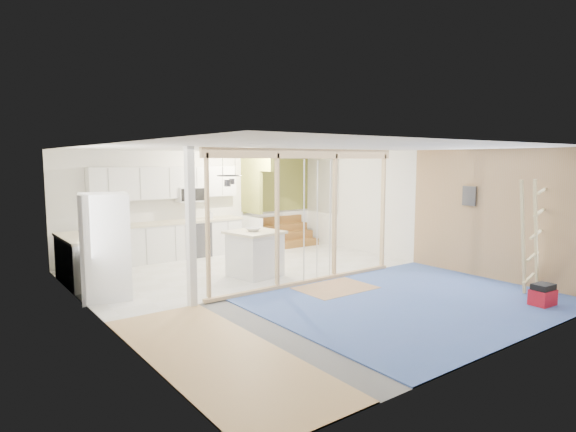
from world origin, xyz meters
TOP-DOWN VIEW (x-y plane):
  - room at (0.00, 0.00)m, footprint 7.01×8.01m
  - floor_overlays at (0.07, 0.06)m, footprint 7.00×8.00m
  - stud_frame at (-0.27, -0.00)m, footprint 4.66×0.14m
  - base_cabinets at (-1.61, 3.36)m, footprint 4.45×2.24m
  - upper_cabinets at (-0.84, 3.82)m, footprint 3.60×0.41m
  - green_partition at (2.04, 3.66)m, footprint 2.25×1.51m
  - pot_rack at (-0.31, 1.89)m, footprint 0.52×0.52m
  - sheathing_panel at (3.48, -2.00)m, footprint 0.02×4.00m
  - electrical_panel at (3.43, -1.40)m, footprint 0.04×0.30m
  - ceiling_light at (1.40, 3.00)m, footprint 0.32×0.32m
  - fridge at (-3.08, 1.29)m, footprint 0.95×0.92m
  - island at (-0.18, 1.10)m, footprint 1.11×1.11m
  - bowl at (-0.21, 1.11)m, footprint 0.33×0.33m
  - soap_bottle_a at (-2.50, 3.63)m, footprint 0.17×0.17m
  - soap_bottle_b at (0.15, 3.62)m, footprint 0.12×0.12m
  - toolbox at (2.52, -3.40)m, footprint 0.41×0.32m
  - ladder at (3.04, -2.90)m, footprint 1.10×0.10m

SIDE VIEW (x-z plane):
  - floor_overlays at x=0.07m, z-range 0.00..0.02m
  - toolbox at x=2.52m, z-range -0.01..0.36m
  - base_cabinets at x=-1.61m, z-range 0.00..0.93m
  - island at x=-0.18m, z-range 0.00..0.94m
  - fridge at x=-3.08m, z-range 0.00..1.82m
  - green_partition at x=2.04m, z-range -0.36..2.24m
  - bowl at x=-0.21m, z-range 0.95..1.01m
  - soap_bottle_b at x=0.15m, z-range 0.93..1.15m
  - ladder at x=3.04m, z-range 0.02..2.06m
  - soap_bottle_a at x=-2.50m, z-range 0.93..1.27m
  - sheathing_panel at x=3.48m, z-range 0.00..2.60m
  - room at x=0.00m, z-range 0.00..2.61m
  - stud_frame at x=-0.27m, z-range 0.31..2.91m
  - electrical_panel at x=3.43m, z-range 1.45..1.85m
  - upper_cabinets at x=-0.84m, z-range 1.39..2.25m
  - pot_rack at x=-0.31m, z-range 1.64..2.36m
  - ceiling_light at x=1.40m, z-range 2.50..2.58m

